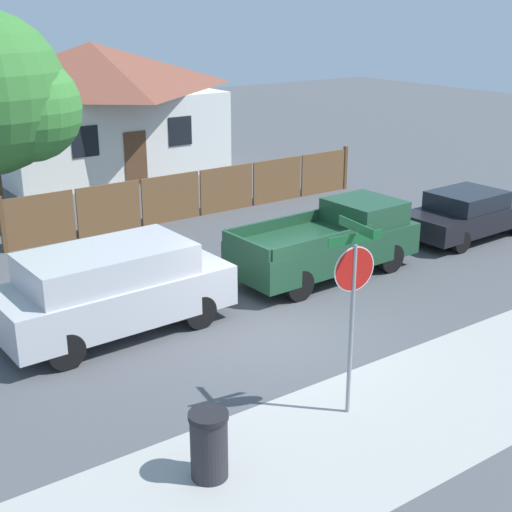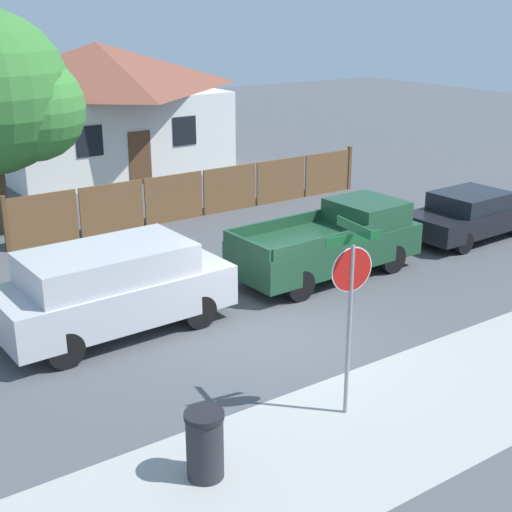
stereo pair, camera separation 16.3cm
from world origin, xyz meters
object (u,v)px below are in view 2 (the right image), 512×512
Objects in this scene: red_suv at (113,287)px; orange_pickup at (332,242)px; house at (100,104)px; parked_sedan at (472,214)px; stop_sign at (351,287)px; trash_bin at (205,444)px.

red_suv is 5.85m from orange_pickup.
house is at bearing 86.89° from orange_pickup.
stop_sign is at bearing -153.24° from parked_sedan.
stop_sign is (1.83, -5.07, 1.26)m from red_suv.
red_suv is at bearing 178.09° from parked_sedan.
house reaches higher than stop_sign.
orange_pickup reaches higher than trash_bin.
orange_pickup is (5.84, 0.01, -0.14)m from red_suv.
red_suv is 5.32m from trash_bin.
house is at bearing 85.56° from stop_sign.
orange_pickup is at bearing 59.47° from stop_sign.
stop_sign is (-4.01, -5.08, 1.40)m from orange_pickup.
orange_pickup is 1.13× the size of parked_sedan.
orange_pickup is 4.77× the size of trash_bin.
stop_sign reaches higher than orange_pickup.
parked_sedan is 10.68m from stop_sign.
house is 20.44m from stop_sign.
red_suv is 4.63× the size of trash_bin.
red_suv reaches higher than parked_sedan.
house is 1.87× the size of orange_pickup.
parked_sedan is (4.95, -14.90, -1.91)m from house.
red_suv is 11.11m from parked_sedan.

